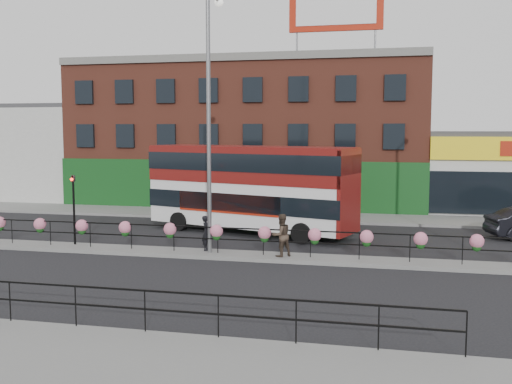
% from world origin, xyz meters
% --- Properties ---
extents(ground, '(120.00, 120.00, 0.00)m').
position_xyz_m(ground, '(0.00, 0.00, 0.00)').
color(ground, black).
rests_on(ground, ground).
extents(south_pavement, '(60.00, 4.00, 0.15)m').
position_xyz_m(south_pavement, '(0.00, -12.00, 0.07)').
color(south_pavement, slate).
rests_on(south_pavement, ground).
extents(north_pavement, '(60.00, 4.00, 0.15)m').
position_xyz_m(north_pavement, '(0.00, 12.00, 0.07)').
color(north_pavement, slate).
rests_on(north_pavement, ground).
extents(median, '(60.00, 1.60, 0.15)m').
position_xyz_m(median, '(0.00, 0.00, 0.07)').
color(median, slate).
rests_on(median, ground).
extents(yellow_line_inner, '(60.00, 0.10, 0.01)m').
position_xyz_m(yellow_line_inner, '(0.00, -9.70, 0.01)').
color(yellow_line_inner, gold).
rests_on(yellow_line_inner, ground).
extents(yellow_line_outer, '(60.00, 0.10, 0.01)m').
position_xyz_m(yellow_line_outer, '(0.00, -9.88, 0.01)').
color(yellow_line_outer, gold).
rests_on(yellow_line_outer, ground).
extents(brick_building, '(25.00, 12.21, 10.30)m').
position_xyz_m(brick_building, '(-4.00, 19.96, 5.13)').
color(brick_building, brown).
rests_on(brick_building, ground).
extents(warehouse_west, '(15.50, 12.00, 7.30)m').
position_xyz_m(warehouse_west, '(-24.25, 20.00, 3.65)').
color(warehouse_west, beige).
rests_on(warehouse_west, ground).
extents(billboard, '(6.00, 0.29, 4.40)m').
position_xyz_m(billboard, '(2.50, 14.99, 13.18)').
color(billboard, '#A21E0B').
rests_on(billboard, brick_building).
extents(median_railing, '(30.04, 0.56, 1.23)m').
position_xyz_m(median_railing, '(0.00, 0.00, 1.05)').
color(median_railing, black).
rests_on(median_railing, median).
extents(south_railing, '(20.04, 0.05, 1.12)m').
position_xyz_m(south_railing, '(-2.00, -10.10, 0.96)').
color(south_railing, black).
rests_on(south_railing, south_pavement).
extents(double_decker_bus, '(11.57, 5.94, 4.57)m').
position_xyz_m(double_decker_bus, '(-0.97, 5.89, 2.81)').
color(double_decker_bus, silver).
rests_on(double_decker_bus, ground).
extents(pedestrian_a, '(0.66, 0.52, 1.54)m').
position_xyz_m(pedestrian_a, '(-1.65, 0.42, 0.92)').
color(pedestrian_a, black).
rests_on(pedestrian_a, median).
extents(pedestrian_b, '(1.54, 1.54, 1.79)m').
position_xyz_m(pedestrian_b, '(1.78, -0.10, 1.04)').
color(pedestrian_b, '#403227').
rests_on(pedestrian_b, median).
extents(lamp_column_west, '(0.40, 1.94, 11.05)m').
position_xyz_m(lamp_column_west, '(-1.38, 0.35, 6.70)').
color(lamp_column_west, slate).
rests_on(lamp_column_west, median).
extents(traffic_light_median, '(0.15, 0.28, 3.65)m').
position_xyz_m(traffic_light_median, '(-8.00, 0.39, 2.47)').
color(traffic_light_median, black).
rests_on(traffic_light_median, median).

